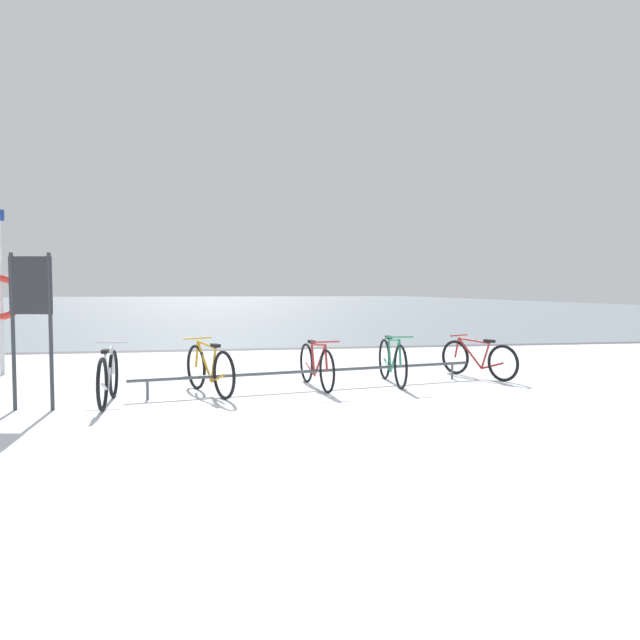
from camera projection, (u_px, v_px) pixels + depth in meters
name	position (u px, v px, depth m)	size (l,w,h in m)	color
ground	(232.00, 305.00, 58.39)	(80.00, 132.00, 0.08)	silver
bike_rack	(315.00, 371.00, 9.20)	(5.64, 1.17, 0.31)	#4C5156
bicycle_0	(108.00, 377.00, 7.94)	(0.46, 1.66, 0.83)	black
bicycle_1	(209.00, 369.00, 8.69)	(0.78, 1.60, 0.83)	black
bicycle_2	(316.00, 365.00, 9.27)	(0.46, 1.73, 0.79)	black
bicycle_3	(392.00, 361.00, 9.63)	(0.46, 1.75, 0.84)	black
bicycle_4	(478.00, 359.00, 10.30)	(0.81, 1.54, 0.74)	black
info_sign	(31.00, 303.00, 7.47)	(0.55, 0.14, 2.06)	#33383D
rescue_post	(0.00, 294.00, 10.58)	(0.83, 0.13, 3.19)	silver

